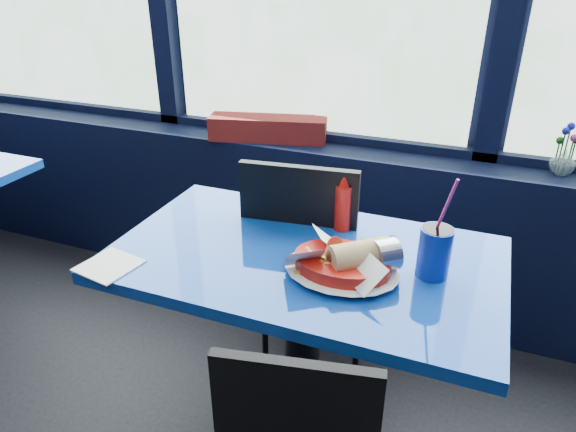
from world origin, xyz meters
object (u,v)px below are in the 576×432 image
Objects in this scene: ketchup_bottle at (343,204)px; soda_cup at (435,251)px; chair_near_back at (312,255)px; flower_vase at (563,159)px; food_basket at (345,262)px; near_table at (303,302)px; planter_box at (268,128)px.

ketchup_bottle is 0.66× the size of soda_cup.
flower_vase is (0.85, 0.57, 0.31)m from chair_near_back.
food_basket is 1.09× the size of soda_cup.
near_table is at bearing 142.34° from food_basket.
chair_near_back is at bearing 103.93° from near_table.
flower_vase reaches higher than food_basket.
flower_vase reaches higher than ketchup_bottle.
near_table is 5.81× the size of flower_vase.
ketchup_bottle is (-0.71, -0.68, -0.02)m from flower_vase.
near_table is at bearing -131.07° from flower_vase.
planter_box is 2.63× the size of ketchup_bottle.
flower_vase is at bearing -12.07° from planter_box.
flower_vase reaches higher than near_table.
ketchup_bottle is at bearing 73.05° from near_table.
chair_near_back is 1.74× the size of planter_box.
near_table is at bearing -73.62° from planter_box.
chair_near_back is 3.01× the size of soda_cup.
soda_cup is (0.46, -0.29, 0.28)m from chair_near_back.
near_table is at bearing -175.86° from soda_cup.
flower_vase is 0.98m from ketchup_bottle.
flower_vase is 0.94m from soda_cup.
near_table is at bearing -106.95° from ketchup_bottle.
ketchup_bottle is at bearing 134.69° from chair_near_back.
planter_box is 1.11m from food_basket.
food_basket is (0.64, -0.91, -0.07)m from planter_box.
soda_cup is (0.32, -0.18, -0.01)m from ketchup_bottle.
food_basket is at bearing -22.76° from near_table.
food_basket is at bearing -68.67° from planter_box.
food_basket is 1.66× the size of ketchup_bottle.
planter_box is 1.20m from soda_cup.
flower_vase is (0.77, 0.88, 0.29)m from near_table.
chair_near_back is 0.74m from planter_box.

